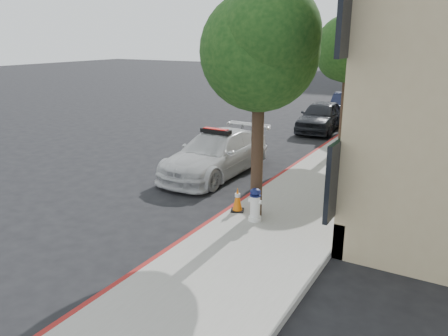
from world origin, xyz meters
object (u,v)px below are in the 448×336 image
(parked_car_mid, at_px, (321,116))
(fire_hydrant, at_px, (255,205))
(police_car, at_px, (216,154))
(traffic_cone, at_px, (238,199))
(parked_car_far, at_px, (347,107))

(parked_car_mid, xyz_separation_m, fire_hydrant, (2.23, -12.08, -0.18))
(parked_car_mid, bearing_deg, police_car, -99.44)
(traffic_cone, bearing_deg, police_car, 129.65)
(parked_car_far, xyz_separation_m, fire_hydrant, (1.83, -15.54, -0.19))
(police_car, xyz_separation_m, parked_car_far, (1.25, 12.30, 0.03))
(parked_car_mid, height_order, traffic_cone, parked_car_mid)
(traffic_cone, bearing_deg, parked_car_mid, 97.53)
(police_car, height_order, parked_car_mid, police_car)
(fire_hydrant, bearing_deg, parked_car_mid, 100.57)
(fire_hydrant, bearing_deg, traffic_cone, 153.41)
(police_car, bearing_deg, parked_car_far, 85.61)
(parked_car_mid, bearing_deg, parked_car_far, 79.42)
(parked_car_far, bearing_deg, parked_car_mid, -102.53)
(police_car, relative_size, traffic_cone, 7.88)
(fire_hydrant, xyz_separation_m, traffic_cone, (-0.68, 0.34, -0.10))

